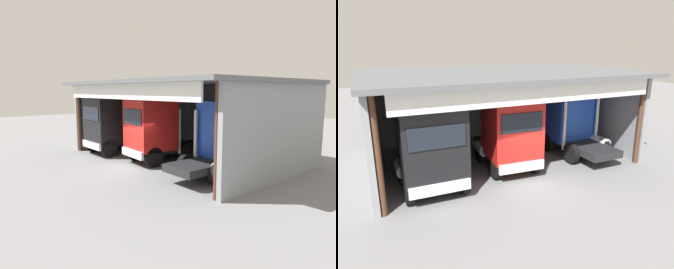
{
  "view_description": "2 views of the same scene",
  "coord_description": "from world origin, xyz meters",
  "views": [
    {
      "loc": [
        13.74,
        -8.49,
        4.23
      ],
      "look_at": [
        0.0,
        2.98,
        1.61
      ],
      "focal_mm": 32.02,
      "sensor_mm": 36.0,
      "label": 1
    },
    {
      "loc": [
        -6.65,
        -11.1,
        6.11
      ],
      "look_at": [
        0.0,
        2.98,
        1.61
      ],
      "focal_mm": 33.39,
      "sensor_mm": 36.0,
      "label": 2
    }
  ],
  "objects": [
    {
      "name": "ground_plane",
      "position": [
        0.0,
        0.0,
        0.0
      ],
      "size": [
        80.0,
        80.0,
        0.0
      ],
      "primitive_type": "plane",
      "color": "slate",
      "rests_on": "ground"
    },
    {
      "name": "workshop_shed",
      "position": [
        0.0,
        4.99,
        3.34
      ],
      "size": [
        13.75,
        9.4,
        4.79
      ],
      "color": "gray",
      "rests_on": "ground"
    },
    {
      "name": "truck_black_center_right_bay",
      "position": [
        -4.23,
        1.31,
        1.93
      ],
      "size": [
        2.72,
        4.41,
        3.73
      ],
      "rotation": [
        0.0,
        0.0,
        3.13
      ],
      "color": "black",
      "rests_on": "ground"
    },
    {
      "name": "truck_red_right_bay",
      "position": [
        -0.24,
        2.13,
        1.95
      ],
      "size": [
        2.59,
        5.1,
        3.75
      ],
      "rotation": [
        0.0,
        0.0,
        3.08
      ],
      "color": "red",
      "rests_on": "ground"
    },
    {
      "name": "truck_blue_yard_outside",
      "position": [
        4.23,
        3.1,
        1.91
      ],
      "size": [
        2.61,
        4.69,
        3.71
      ],
      "rotation": [
        0.0,
        0.0,
        0.0
      ],
      "color": "#1E47B7",
      "rests_on": "ground"
    },
    {
      "name": "oil_drum",
      "position": [
        2.09,
        7.1,
        0.43
      ],
      "size": [
        0.58,
        0.58,
        0.86
      ],
      "primitive_type": "cylinder",
      "color": "#B21E19",
      "rests_on": "ground"
    },
    {
      "name": "tool_cart",
      "position": [
        1.81,
        6.58,
        0.5
      ],
      "size": [
        0.9,
        0.6,
        1.0
      ],
      "primitive_type": "cube",
      "color": "red",
      "rests_on": "ground"
    }
  ]
}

